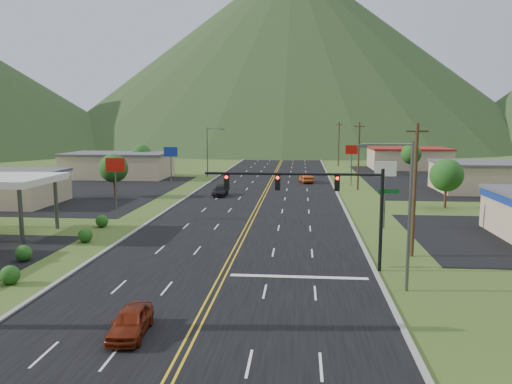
# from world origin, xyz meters

# --- Properties ---
(ground) EXTENTS (500.00, 500.00, 0.00)m
(ground) POSITION_xyz_m (0.00, 0.00, 0.00)
(ground) COLOR #334819
(ground) RESTS_ON ground
(road) EXTENTS (20.00, 460.00, 0.04)m
(road) POSITION_xyz_m (0.00, 0.00, 0.00)
(road) COLOR black
(road) RESTS_ON ground
(curb_east) EXTENTS (0.30, 460.00, 0.14)m
(curb_east) POSITION_xyz_m (10.15, 0.00, 0.00)
(curb_east) COLOR gray
(curb_east) RESTS_ON ground
(traffic_signal) EXTENTS (13.10, 0.43, 7.00)m
(traffic_signal) POSITION_xyz_m (6.48, 14.00, 5.33)
(traffic_signal) COLOR black
(traffic_signal) RESTS_ON ground
(streetlight_east) EXTENTS (3.28, 0.25, 9.00)m
(streetlight_east) POSITION_xyz_m (11.18, 10.00, 5.18)
(streetlight_east) COLOR #59595E
(streetlight_east) RESTS_ON ground
(streetlight_west) EXTENTS (3.28, 0.25, 9.00)m
(streetlight_west) POSITION_xyz_m (-11.68, 70.00, 5.18)
(streetlight_west) COLOR #59595E
(streetlight_west) RESTS_ON ground
(building_west_far) EXTENTS (18.40, 11.40, 4.50)m
(building_west_far) POSITION_xyz_m (-28.00, 68.00, 2.26)
(building_west_far) COLOR tan
(building_west_far) RESTS_ON ground
(building_east_mid) EXTENTS (14.40, 11.40, 4.30)m
(building_east_mid) POSITION_xyz_m (32.00, 55.00, 2.16)
(building_east_mid) COLOR tan
(building_east_mid) RESTS_ON ground
(building_east_far) EXTENTS (16.40, 12.40, 4.50)m
(building_east_far) POSITION_xyz_m (28.00, 90.00, 2.26)
(building_east_far) COLOR tan
(building_east_far) RESTS_ON ground
(pole_sign_west_a) EXTENTS (2.00, 0.18, 6.40)m
(pole_sign_west_a) POSITION_xyz_m (-14.00, 30.00, 5.05)
(pole_sign_west_a) COLOR #59595E
(pole_sign_west_a) RESTS_ON ground
(pole_sign_west_b) EXTENTS (2.00, 0.18, 6.40)m
(pole_sign_west_b) POSITION_xyz_m (-14.00, 52.00, 5.05)
(pole_sign_west_b) COLOR #59595E
(pole_sign_west_b) RESTS_ON ground
(pole_sign_east_a) EXTENTS (2.00, 0.18, 6.40)m
(pole_sign_east_a) POSITION_xyz_m (13.00, 28.00, 5.05)
(pole_sign_east_a) COLOR #59595E
(pole_sign_east_a) RESTS_ON ground
(pole_sign_east_b) EXTENTS (2.00, 0.18, 6.40)m
(pole_sign_east_b) POSITION_xyz_m (13.00, 60.00, 5.05)
(pole_sign_east_b) COLOR #59595E
(pole_sign_east_b) RESTS_ON ground
(tree_west_a) EXTENTS (3.84, 3.84, 5.82)m
(tree_west_a) POSITION_xyz_m (-20.00, 45.00, 3.89)
(tree_west_a) COLOR #382314
(tree_west_a) RESTS_ON ground
(tree_west_b) EXTENTS (3.84, 3.84, 5.82)m
(tree_west_b) POSITION_xyz_m (-25.00, 72.00, 3.89)
(tree_west_b) COLOR #382314
(tree_west_b) RESTS_ON ground
(tree_east_a) EXTENTS (3.84, 3.84, 5.82)m
(tree_east_a) POSITION_xyz_m (22.00, 40.00, 3.89)
(tree_east_a) COLOR #382314
(tree_east_a) RESTS_ON ground
(tree_east_b) EXTENTS (3.84, 3.84, 5.82)m
(tree_east_b) POSITION_xyz_m (26.00, 78.00, 3.89)
(tree_east_b) COLOR #382314
(tree_east_b) RESTS_ON ground
(utility_pole_a) EXTENTS (1.60, 0.28, 10.00)m
(utility_pole_a) POSITION_xyz_m (13.50, 18.00, 5.13)
(utility_pole_a) COLOR #382314
(utility_pole_a) RESTS_ON ground
(utility_pole_b) EXTENTS (1.60, 0.28, 10.00)m
(utility_pole_b) POSITION_xyz_m (13.50, 55.00, 5.13)
(utility_pole_b) COLOR #382314
(utility_pole_b) RESTS_ON ground
(utility_pole_c) EXTENTS (1.60, 0.28, 10.00)m
(utility_pole_c) POSITION_xyz_m (13.50, 95.00, 5.13)
(utility_pole_c) COLOR #382314
(utility_pole_c) RESTS_ON ground
(utility_pole_d) EXTENTS (1.60, 0.28, 10.00)m
(utility_pole_d) POSITION_xyz_m (13.50, 135.00, 5.13)
(utility_pole_d) COLOR #382314
(utility_pole_d) RESTS_ON ground
(mountain_n) EXTENTS (220.00, 220.00, 85.00)m
(mountain_n) POSITION_xyz_m (0.00, 220.00, 42.50)
(mountain_n) COLOR #1C3417
(mountain_n) RESTS_ON ground
(car_red_near) EXTENTS (1.83, 4.00, 1.33)m
(car_red_near) POSITION_xyz_m (-2.90, 2.32, 0.67)
(car_red_near) COLOR maroon
(car_red_near) RESTS_ON ground
(car_dark_mid) EXTENTS (1.87, 4.52, 1.31)m
(car_dark_mid) POSITION_xyz_m (-5.89, 46.95, 0.65)
(car_dark_mid) COLOR black
(car_dark_mid) RESTS_ON ground
(car_red_far) EXTENTS (2.45, 4.96, 1.56)m
(car_red_far) POSITION_xyz_m (5.92, 63.03, 0.78)
(car_red_far) COLOR #973810
(car_red_far) RESTS_ON ground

